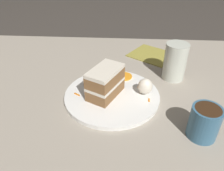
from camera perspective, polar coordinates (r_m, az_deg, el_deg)
The scene contains 10 objects.
ground_plane at distance 0.77m, azimuth -1.24°, elevation -2.23°, with size 6.00×6.00×0.00m, color #38332D.
dining_table at distance 0.76m, azimuth -1.26°, elevation -1.28°, with size 1.26×0.89×0.03m, color gray.
plate at distance 0.70m, azimuth 0.00°, elevation -2.62°, with size 0.30×0.30×0.01m, color white.
cake_slice at distance 0.67m, azimuth -1.78°, elevation 0.87°, with size 0.12×0.14×0.09m.
cream_dollop at distance 0.69m, azimuth 8.66°, elevation -0.24°, with size 0.05×0.04×0.05m, color silver.
orange_garnish at distance 0.78m, azimuth 3.28°, elevation 2.40°, with size 0.05×0.05×0.01m, color orange.
carrot_shreds_scatter at distance 0.72m, azimuth 2.31°, elevation -0.73°, with size 0.24×0.16×0.00m.
drinking_glass at distance 0.80m, azimuth 16.04°, elevation 5.45°, with size 0.08×0.08×0.13m.
coffee_mug at distance 0.59m, azimuth 23.01°, elevation -8.63°, with size 0.07×0.07×0.09m.
menu_card at distance 0.97m, azimuth 10.84°, elevation 7.72°, with size 0.15×0.19×0.00m, color #9E933D.
Camera 1 is at (0.06, -0.62, 0.45)m, focal length 35.00 mm.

